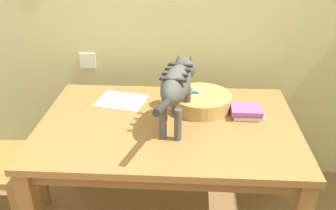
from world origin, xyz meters
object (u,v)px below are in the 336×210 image
saucer_bowl (184,104)px  magazine (121,101)px  wicker_basket (201,101)px  coffee_mug (185,95)px  cat (178,83)px  book_stack (247,112)px  dining_table (168,137)px

saucer_bowl → magazine: saucer_bowl is taller
magazine → wicker_basket: size_ratio=0.80×
coffee_mug → wicker_basket: bearing=-8.4°
wicker_basket → cat: bearing=-126.0°
book_stack → magazine: bearing=168.7°
cat → coffee_mug: bearing=89.1°
magazine → book_stack: size_ratio=1.53×
wicker_basket → magazine: bearing=173.1°
coffee_mug → book_stack: 0.35m
cat → magazine: size_ratio=2.48×
magazine → saucer_bowl: bearing=5.4°
coffee_mug → magazine: coffee_mug is taller
magazine → book_stack: 0.71m
saucer_bowl → book_stack: book_stack is taller
coffee_mug → book_stack: size_ratio=0.77×
dining_table → cat: bearing=2.4°
dining_table → magazine: bearing=141.0°
cat → saucer_bowl: (0.03, 0.18, -0.20)m
book_stack → cat: bearing=-166.5°
cat → wicker_basket: 0.28m
saucer_bowl → magazine: bearing=173.4°
coffee_mug → magazine: (-0.36, 0.04, -0.06)m
cat → wicker_basket: cat is taller
magazine → book_stack: bearing=0.7°
cat → book_stack: size_ratio=3.79×
saucer_bowl → wicker_basket: bearing=-8.1°
dining_table → magazine: 0.37m
dining_table → book_stack: (0.41, 0.09, 0.12)m
cat → coffee_mug: 0.24m
dining_table → book_stack: 0.44m
saucer_bowl → coffee_mug: (0.00, 0.00, 0.05)m
cat → book_stack: bearing=23.2°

